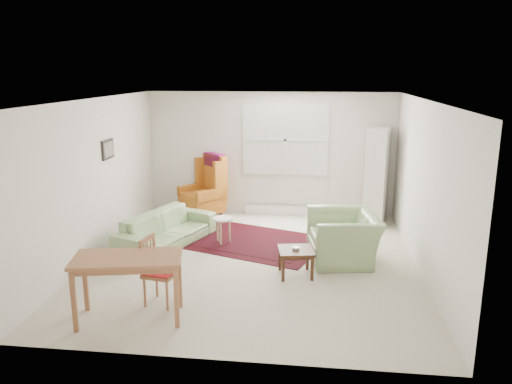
# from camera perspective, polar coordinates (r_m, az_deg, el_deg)

# --- Properties ---
(room) EXTENTS (5.04, 5.54, 2.51)m
(room) POSITION_cam_1_polar(r_m,az_deg,el_deg) (7.71, 0.06, 1.33)
(room) COLOR beige
(room) RESTS_ON ground
(rug) EXTENTS (3.04, 2.47, 0.03)m
(rug) POSITION_cam_1_polar(r_m,az_deg,el_deg) (8.79, -1.13, -5.52)
(rug) COLOR black
(rug) RESTS_ON ground
(sofa) EXTENTS (1.41, 2.08, 0.78)m
(sofa) POSITION_cam_1_polar(r_m,az_deg,el_deg) (8.61, -10.21, -3.51)
(sofa) COLOR #8CAB72
(sofa) RESTS_ON ground
(armchair) EXTENTS (1.18, 1.30, 0.90)m
(armchair) POSITION_cam_1_polar(r_m,az_deg,el_deg) (7.92, 9.99, -4.60)
(armchair) COLOR #8CAB72
(armchair) RESTS_ON ground
(wingback_chair) EXTENTS (1.07, 1.07, 1.27)m
(wingback_chair) POSITION_cam_1_polar(r_m,az_deg,el_deg) (10.14, -6.24, 0.70)
(wingback_chair) COLOR #B4641B
(wingback_chair) RESTS_ON ground
(coffee_table) EXTENTS (0.58, 0.58, 0.40)m
(coffee_table) POSITION_cam_1_polar(r_m,az_deg,el_deg) (7.34, 4.55, -8.00)
(coffee_table) COLOR #3E2213
(coffee_table) RESTS_ON ground
(stool) EXTENTS (0.46, 0.46, 0.47)m
(stool) POSITION_cam_1_polar(r_m,az_deg,el_deg) (8.62, -3.82, -4.40)
(stool) COLOR white
(stool) RESTS_ON ground
(cabinet) EXTENTS (0.56, 0.82, 1.85)m
(cabinet) POSITION_cam_1_polar(r_m,az_deg,el_deg) (9.89, 13.64, 1.77)
(cabinet) COLOR white
(cabinet) RESTS_ON ground
(desk) EXTENTS (1.36, 0.87, 0.79)m
(desk) POSITION_cam_1_polar(r_m,az_deg,el_deg) (6.22, -14.29, -10.59)
(desk) COLOR #99633E
(desk) RESTS_ON ground
(desk_chair) EXTENTS (0.45, 0.45, 0.88)m
(desk_chair) POSITION_cam_1_polar(r_m,az_deg,el_deg) (6.50, -10.82, -8.89)
(desk_chair) COLOR #99633E
(desk_chair) RESTS_ON ground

